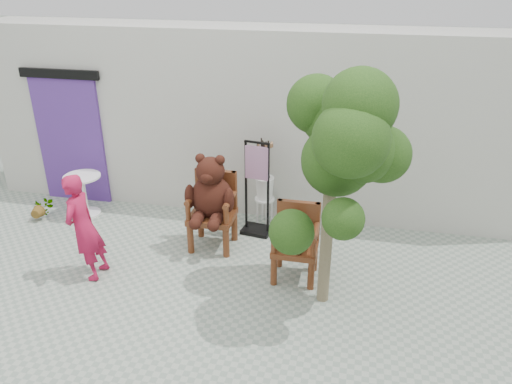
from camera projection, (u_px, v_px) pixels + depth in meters
ground_plane at (193, 309)px, 6.19m from camera, size 60.00×60.00×0.00m
back_wall at (248, 120)px, 8.29m from camera, size 9.00×1.00×3.00m
doorway at (70, 137)px, 8.53m from camera, size 1.40×0.11×2.33m
chair_big at (212, 197)px, 7.20m from camera, size 0.73×0.77×1.47m
chair_small at (296, 237)px, 6.60m from camera, size 0.59×0.54×1.03m
person at (84, 228)px, 6.55m from camera, size 0.36×0.54×1.47m
cafe_table at (84, 190)px, 8.29m from camera, size 0.60×0.60×0.70m
display_stand at (257, 199)px, 7.67m from camera, size 0.50×0.42×1.51m
stool_bucket at (265, 188)px, 7.91m from camera, size 0.32×0.32×1.45m
tree at (344, 140)px, 5.47m from camera, size 1.49×1.64×2.98m
potted_plant at (41, 208)px, 8.28m from camera, size 0.35×0.31×0.36m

